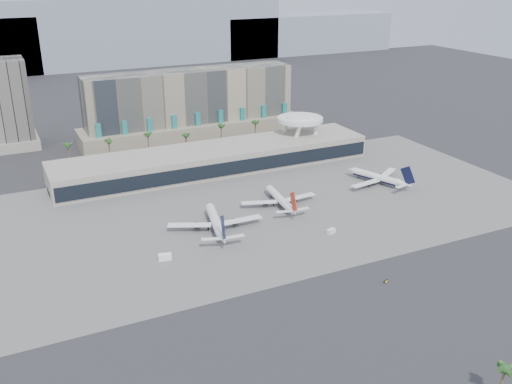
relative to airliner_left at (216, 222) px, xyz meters
name	(u,v)px	position (x,y,z in m)	size (l,w,h in m)	color
ground	(324,259)	(27.12, -40.64, -3.58)	(900.00, 900.00, 0.00)	#232326
apron_pad	(260,206)	(27.12, 14.36, -3.55)	(260.00, 130.00, 0.06)	#5B5B59
mountain_ridge	(114,37)	(55.00, 429.36, 26.31)	(680.00, 60.00, 70.00)	gray
hotel	(191,111)	(37.12, 133.77, 13.23)	(140.00, 30.00, 42.00)	gray
office_tower	(7,109)	(-67.88, 159.36, 19.36)	(30.00, 30.00, 52.00)	black
terminal	(215,158)	(27.12, 69.20, 2.94)	(170.00, 32.50, 14.50)	#A9A094
saucer_structure	(300,122)	(82.12, 75.36, 14.88)	(26.00, 26.00, 21.89)	white
palm_row	(204,133)	(34.12, 104.36, 6.92)	(157.80, 2.80, 13.10)	brown
airliner_left	(216,222)	(0.00, 0.00, 0.00)	(39.05, 40.61, 14.19)	white
airliner_centre	(280,199)	(35.64, 10.94, -0.35)	(35.86, 37.09, 12.82)	white
airliner_right	(378,177)	(92.73, 14.57, -0.24)	(35.29, 36.42, 13.23)	white
service_vehicle_a	(165,257)	(-26.73, -15.84, -2.39)	(4.85, 2.37, 2.37)	white
service_vehicle_b	(331,231)	(41.27, -23.32, -2.64)	(3.66, 2.09, 1.88)	silver
taxiway_sign	(386,281)	(37.41, -64.44, -3.12)	(2.01, 0.92, 0.92)	black
near_palm_a	(504,374)	(27.88, -122.88, 4.49)	(6.00, 6.00, 10.88)	brown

